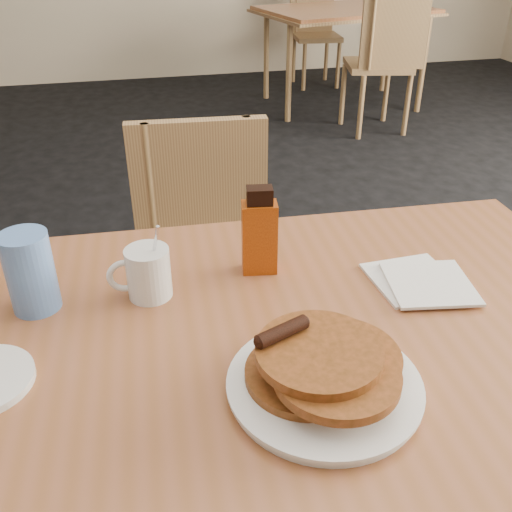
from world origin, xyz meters
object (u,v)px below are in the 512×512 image
at_px(coffee_mug, 147,272).
at_px(syrup_bottle, 259,233).
at_px(pancake_plate, 324,374).
at_px(blue_tumbler, 30,272).
at_px(chair_main_far, 207,248).
at_px(neighbor_table, 345,13).
at_px(main_table, 268,364).
at_px(chair_neighbor_far, 314,24).
at_px(chair_neighbor_near, 385,52).

distance_m(coffee_mug, syrup_bottle, 0.22).
distance_m(pancake_plate, blue_tumbler, 0.53).
bearing_deg(coffee_mug, chair_main_far, 68.00).
bearing_deg(pancake_plate, neighbor_table, 68.31).
relative_size(main_table, neighbor_table, 0.98).
height_order(main_table, chair_neighbor_far, chair_neighbor_far).
xyz_separation_m(chair_main_far, coffee_mug, (-0.19, -0.55, 0.28)).
relative_size(neighbor_table, blue_tumbler, 9.92).
bearing_deg(coffee_mug, chair_neighbor_far, 64.32).
bearing_deg(blue_tumbler, neighbor_table, 61.18).
xyz_separation_m(main_table, blue_tumbler, (-0.37, 0.20, 0.11)).
bearing_deg(pancake_plate, blue_tumbler, 143.23).
height_order(pancake_plate, blue_tumbler, blue_tumbler).
bearing_deg(chair_neighbor_far, coffee_mug, -105.69).
relative_size(neighbor_table, pancake_plate, 5.07).
relative_size(chair_main_far, chair_neighbor_far, 0.99).
bearing_deg(chair_main_far, coffee_mug, -104.22).
relative_size(pancake_plate, blue_tumbler, 1.96).
xyz_separation_m(chair_neighbor_far, chair_neighbor_near, (-0.01, -1.52, 0.04)).
bearing_deg(chair_main_far, main_table, -86.41).
bearing_deg(pancake_plate, chair_neighbor_near, 63.62).
xyz_separation_m(chair_neighbor_near, syrup_bottle, (-1.56, -2.78, 0.27)).
bearing_deg(blue_tumbler, chair_neighbor_far, 65.45).
relative_size(chair_neighbor_near, pancake_plate, 3.35).
xyz_separation_m(neighbor_table, pancake_plate, (-1.54, -3.88, 0.07)).
relative_size(neighbor_table, chair_neighbor_near, 1.51).
height_order(main_table, syrup_bottle, syrup_bottle).
relative_size(pancake_plate, syrup_bottle, 1.62).
xyz_separation_m(neighbor_table, syrup_bottle, (-1.55, -3.54, 0.12)).
height_order(pancake_plate, syrup_bottle, syrup_bottle).
xyz_separation_m(coffee_mug, syrup_bottle, (0.21, 0.04, 0.03)).
relative_size(chair_main_far, coffee_mug, 5.86).
xyz_separation_m(neighbor_table, chair_neighbor_far, (0.01, 0.76, -0.19)).
bearing_deg(chair_neighbor_near, syrup_bottle, -106.36).
bearing_deg(chair_main_far, chair_neighbor_far, 71.58).
distance_m(pancake_plate, syrup_bottle, 0.35).
bearing_deg(neighbor_table, chair_neighbor_near, -89.82).
relative_size(chair_main_far, blue_tumbler, 6.02).
distance_m(chair_neighbor_far, chair_neighbor_near, 1.52).
bearing_deg(chair_main_far, neighbor_table, 66.84).
distance_m(neighbor_table, pancake_plate, 4.18).
distance_m(main_table, blue_tumbler, 0.43).
bearing_deg(chair_neighbor_far, syrup_bottle, -103.38).
height_order(chair_main_far, chair_neighbor_far, chair_neighbor_far).
xyz_separation_m(neighbor_table, blue_tumbler, (-1.96, -3.57, 0.11)).
bearing_deg(pancake_plate, syrup_bottle, 91.90).
bearing_deg(pancake_plate, main_table, 113.86).
height_order(chair_neighbor_far, chair_neighbor_near, chair_neighbor_near).
height_order(neighbor_table, coffee_mug, coffee_mug).
bearing_deg(coffee_mug, main_table, -50.41).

